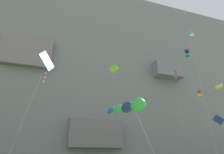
# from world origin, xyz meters

# --- Properties ---
(cliff_face) EXTENTS (180.00, 34.54, 59.24)m
(cliff_face) POSITION_xyz_m (0.00, 59.88, 29.60)
(cliff_face) COLOR gray
(cliff_face) RESTS_ON ground
(kite_diamond_mid_center) EXTENTS (3.03, 3.61, 9.07)m
(kite_diamond_mid_center) POSITION_xyz_m (12.68, 18.18, 7.95)
(kite_diamond_mid_center) COLOR navy
(kite_diamond_mid_center) RESTS_ON ground
(kite_diamond_low_right) EXTENTS (2.51, 4.12, 23.07)m
(kite_diamond_low_right) POSITION_xyz_m (1.25, 32.96, 21.46)
(kite_diamond_low_right) COLOR #8CCC33
(kite_diamond_low_right) RESTS_ON ground
(kite_diamond_near_cliff) EXTENTS (3.19, 3.47, 15.05)m
(kite_diamond_near_cliff) POSITION_xyz_m (-12.21, 17.74, 13.52)
(kite_diamond_near_cliff) COLOR #38B2D1
(kite_diamond_near_cliff) RESTS_ON ground
(kite_diamond_far_right) EXTENTS (2.21, 2.51, 18.77)m
(kite_diamond_far_right) POSITION_xyz_m (10.79, 23.95, 17.21)
(kite_diamond_far_right) COLOR pink
(kite_diamond_far_right) RESTS_ON ground
(kite_box_high_center) EXTENTS (1.39, 3.68, 31.86)m
(kite_box_high_center) POSITION_xyz_m (24.05, 34.37, 30.79)
(kite_box_high_center) COLOR navy
(kite_box_high_center) RESTS_ON ground
(kite_windsock_far_left) EXTENTS (2.09, 7.69, 7.50)m
(kite_windsock_far_left) POSITION_xyz_m (-5.07, 10.15, 6.76)
(kite_windsock_far_left) COLOR green
(kite_windsock_far_left) RESTS_ON ground
(kite_box_mid_left) EXTENTS (3.21, 3.81, 15.10)m
(kite_box_mid_left) POSITION_xyz_m (15.86, 24.27, 14.42)
(kite_box_mid_left) COLOR red
(kite_box_mid_left) RESTS_ON ground
(kite_box_upper_right) EXTENTS (3.38, 5.65, 31.09)m
(kite_box_upper_right) POSITION_xyz_m (18.61, 25.95, 30.19)
(kite_box_upper_right) COLOR #38B2D1
(kite_box_upper_right) RESTS_ON ground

